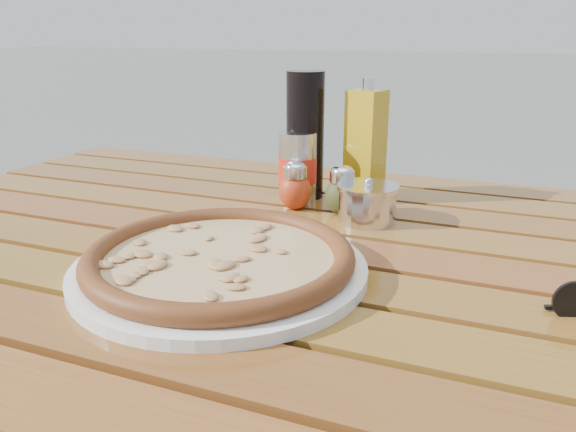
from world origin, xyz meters
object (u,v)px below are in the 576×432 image
at_px(plate, 220,269).
at_px(soda_can, 298,167).
at_px(pepper_shaker, 295,186).
at_px(olive_oil_cruet, 365,145).
at_px(pizza, 220,257).
at_px(parmesan_tin, 367,203).
at_px(dark_bottle, 305,136).
at_px(table, 283,288).
at_px(oregano_shaker, 342,191).

bearing_deg(plate, soda_can, 94.59).
distance_m(pepper_shaker, soda_can, 0.06).
bearing_deg(olive_oil_cruet, soda_can, -155.67).
distance_m(pizza, parmesan_tin, 0.29).
height_order(pepper_shaker, parmesan_tin, pepper_shaker).
bearing_deg(dark_bottle, table, -77.53).
xyz_separation_m(oregano_shaker, dark_bottle, (-0.09, 0.07, 0.07)).
relative_size(pizza, olive_oil_cruet, 2.20).
bearing_deg(oregano_shaker, plate, -103.48).
xyz_separation_m(pepper_shaker, parmesan_tin, (0.13, -0.02, -0.01)).
bearing_deg(oregano_shaker, soda_can, 152.77).
relative_size(pizza, dark_bottle, 2.10).
bearing_deg(pepper_shaker, olive_oil_cruet, 47.28).
distance_m(plate, oregano_shaker, 0.30).
height_order(oregano_shaker, parmesan_tin, oregano_shaker).
bearing_deg(parmesan_tin, plate, -113.89).
distance_m(pepper_shaker, oregano_shaker, 0.08).
distance_m(table, pizza, 0.17).
height_order(pepper_shaker, dark_bottle, dark_bottle).
relative_size(olive_oil_cruet, parmesan_tin, 2.00).
bearing_deg(plate, parmesan_tin, 66.11).
bearing_deg(soda_can, oregano_shaker, -27.23).
bearing_deg(pepper_shaker, table, -75.36).
distance_m(pizza, dark_bottle, 0.37).
height_order(table, pizza, pizza).
height_order(table, dark_bottle, dark_bottle).
height_order(table, olive_oil_cruet, olive_oil_cruet).
xyz_separation_m(table, pepper_shaker, (-0.04, 0.15, 0.11)).
height_order(dark_bottle, soda_can, dark_bottle).
distance_m(plate, pizza, 0.02).
bearing_deg(pepper_shaker, pizza, -87.64).
bearing_deg(table, soda_can, 105.14).
relative_size(dark_bottle, soda_can, 1.83).
relative_size(pepper_shaker, dark_bottle, 0.37).
bearing_deg(oregano_shaker, pepper_shaker, -178.64).
distance_m(oregano_shaker, soda_can, 0.11).
relative_size(plate, dark_bottle, 1.64).
bearing_deg(plate, olive_oil_cruet, 78.21).
bearing_deg(plate, table, 79.06).
xyz_separation_m(pepper_shaker, soda_can, (-0.02, 0.05, 0.02)).
xyz_separation_m(table, soda_can, (-0.05, 0.20, 0.13)).
height_order(oregano_shaker, olive_oil_cruet, olive_oil_cruet).
height_order(pepper_shaker, soda_can, soda_can).
distance_m(plate, parmesan_tin, 0.29).
relative_size(soda_can, olive_oil_cruet, 0.57).
xyz_separation_m(table, dark_bottle, (-0.05, 0.22, 0.19)).
bearing_deg(plate, dark_bottle, 93.61).
bearing_deg(parmesan_tin, table, -125.55).
relative_size(dark_bottle, olive_oil_cruet, 1.05).
height_order(oregano_shaker, soda_can, soda_can).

